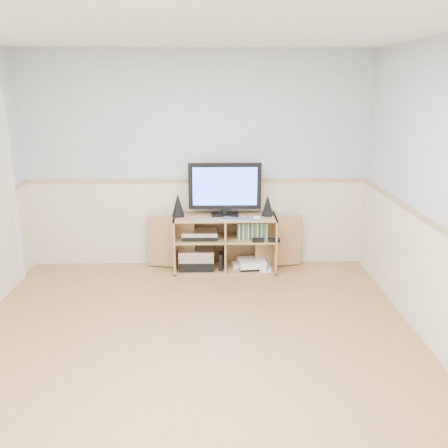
# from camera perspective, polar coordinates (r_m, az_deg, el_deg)

# --- Properties ---
(room) EXTENTS (4.04, 4.54, 2.54)m
(room) POSITION_cam_1_polar(r_m,az_deg,el_deg) (3.77, -4.98, 1.67)
(room) COLOR tan
(room) RESTS_ON ground
(media_cabinet) EXTENTS (1.83, 0.44, 0.65)m
(media_cabinet) POSITION_cam_1_polar(r_m,az_deg,el_deg) (5.87, 0.10, -1.98)
(media_cabinet) COLOR tan
(media_cabinet) RESTS_ON floor
(monitor) EXTENTS (0.83, 0.18, 0.61)m
(monitor) POSITION_cam_1_polar(r_m,az_deg,el_deg) (5.70, 0.10, 4.21)
(monitor) COLOR black
(monitor) RESTS_ON media_cabinet
(speaker_left) EXTENTS (0.14, 0.14, 0.27)m
(speaker_left) POSITION_cam_1_polar(r_m,az_deg,el_deg) (5.72, -5.28, 2.19)
(speaker_left) COLOR black
(speaker_left) RESTS_ON media_cabinet
(speaker_right) EXTENTS (0.13, 0.13, 0.25)m
(speaker_right) POSITION_cam_1_polar(r_m,az_deg,el_deg) (5.75, 5.01, 2.15)
(speaker_right) COLOR black
(speaker_right) RESTS_ON media_cabinet
(keyboard) EXTENTS (0.34, 0.20, 0.01)m
(keyboard) POSITION_cam_1_polar(r_m,az_deg,el_deg) (5.59, 1.44, 0.57)
(keyboard) COLOR silver
(keyboard) RESTS_ON media_cabinet
(mouse) EXTENTS (0.11, 0.09, 0.04)m
(mouse) POSITION_cam_1_polar(r_m,az_deg,el_deg) (5.61, 3.83, 0.71)
(mouse) COLOR white
(mouse) RESTS_ON media_cabinet
(av_components) EXTENTS (0.50, 0.30, 0.47)m
(av_components) POSITION_cam_1_polar(r_m,az_deg,el_deg) (5.85, -2.98, -3.23)
(av_components) COLOR black
(av_components) RESTS_ON media_cabinet
(game_consoles) EXTENTS (0.46, 0.30, 0.11)m
(game_consoles) POSITION_cam_1_polar(r_m,az_deg,el_deg) (5.91, 3.05, -4.57)
(game_consoles) COLOR white
(game_consoles) RESTS_ON media_cabinet
(game_cases) EXTENTS (0.34, 0.13, 0.19)m
(game_cases) POSITION_cam_1_polar(r_m,az_deg,el_deg) (5.77, 3.23, -0.73)
(game_cases) COLOR #3F8C3F
(game_cases) RESTS_ON media_cabinet
(wall_outlet) EXTENTS (0.12, 0.03, 0.12)m
(wall_outlet) POSITION_cam_1_polar(r_m,az_deg,el_deg) (6.02, 6.48, 1.03)
(wall_outlet) COLOR white
(wall_outlet) RESTS_ON wall_back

